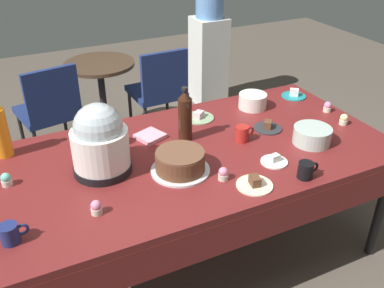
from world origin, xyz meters
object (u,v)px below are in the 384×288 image
Objects in this scene: potluck_table at (192,162)px; dessert_plate_teal at (294,95)px; cupcake_berry at (344,119)px; coffee_mug_red at (242,134)px; round_cafe_table at (102,87)px; frosted_layer_cake at (180,162)px; cupcake_rose at (6,180)px; coffee_mug_olive at (115,137)px; cupcake_cocoa at (223,174)px; water_cooler at (209,48)px; cupcake_mint at (96,208)px; dessert_plate_cream at (255,184)px; maroon_chair_left at (50,108)px; coffee_mug_navy at (10,234)px; coffee_mug_black at (306,170)px; slow_cooker at (100,141)px; soda_bottle_cola at (185,116)px; dessert_plate_charcoal at (268,127)px; maroon_chair_right at (159,88)px; glass_salad_bowl at (312,135)px; dessert_plate_sage at (199,117)px; cupcake_vanilla at (328,107)px; ceramic_snack_bowl at (253,101)px.

potluck_table is 13.29× the size of dessert_plate_teal.
cupcake_berry is 0.67m from coffee_mug_red.
dessert_plate_teal is 1.71m from round_cafe_table.
frosted_layer_cake is at bearing -163.39° from coffee_mug_red.
cupcake_rose is 0.58× the size of coffee_mug_olive.
cupcake_cocoa is at bearing -56.15° from coffee_mug_olive.
water_cooler reaches higher than potluck_table.
cupcake_mint is at bearing 178.90° from cupcake_cocoa.
dessert_plate_cream is 0.21× the size of maroon_chair_left.
potluck_table is at bearing 18.26° from coffee_mug_navy.
cupcake_berry is 0.58× the size of coffee_mug_black.
cupcake_berry is 0.58× the size of coffee_mug_olive.
maroon_chair_left is at bearing 92.02° from slow_cooker.
soda_bottle_cola is (0.63, 0.43, 0.12)m from cupcake_mint.
cupcake_berry reaches higher than dessert_plate_charcoal.
dessert_plate_cream is 2.04m from maroon_chair_left.
slow_cooker is 1.76m from maroon_chair_right.
coffee_mug_navy is at bearing -175.64° from cupcake_mint.
coffee_mug_olive is (-0.35, 0.26, 0.11)m from potluck_table.
round_cafe_table is at bearing 109.99° from glass_salad_bowl.
coffee_mug_olive reaches higher than potluck_table.
frosted_layer_cake is 0.22m from cupcake_cocoa.
cupcake_rose and cupcake_cocoa have the same top height.
maroon_chair_right is at bearing 116.04° from dessert_plate_teal.
dessert_plate_sage is 2.79× the size of cupcake_rose.
cupcake_cocoa is (-0.11, 0.11, 0.02)m from dessert_plate_cream.
coffee_mug_red is at bearing 100.95° from coffee_mug_black.
coffee_mug_red is at bearing -5.43° from cupcake_rose.
cupcake_rose is 0.05× the size of water_cooler.
dessert_plate_teal is at bearing 30.06° from coffee_mug_red.
cupcake_mint is at bearing -175.95° from glass_salad_bowl.
maroon_chair_right reaches higher than potluck_table.
cupcake_rose is 0.58× the size of coffee_mug_red.
cupcake_berry and cupcake_vanilla have the same top height.
ceramic_snack_bowl is at bearing -175.83° from dessert_plate_teal.
coffee_mug_olive is 0.14× the size of maroon_chair_left.
slow_cooker is 0.43× the size of maroon_chair_left.
glass_salad_bowl is at bearing -118.65° from dessert_plate_teal.
round_cafe_table is (-0.45, 2.18, -0.29)m from coffee_mug_black.
cupcake_mint reaches higher than potluck_table.
dessert_plate_cream is 2.63× the size of cupcake_rose.
coffee_mug_red is (-0.29, -0.35, -0.00)m from ceramic_snack_bowl.
dessert_plate_cream is at bearing -70.69° from maroon_chair_left.
glass_salad_bowl is at bearing 4.12° from coffee_mug_navy.
coffee_mug_red reaches higher than coffee_mug_navy.
maroon_chair_left is at bearing 103.76° from frosted_layer_cake.
ceramic_snack_bowl is 0.96× the size of dessert_plate_sage.
dessert_plate_teal is 0.13× the size of water_cooler.
ceramic_snack_bowl is at bearing 75.00° from dessert_plate_charcoal.
cupcake_mint is (-0.47, -0.15, -0.02)m from frosted_layer_cake.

